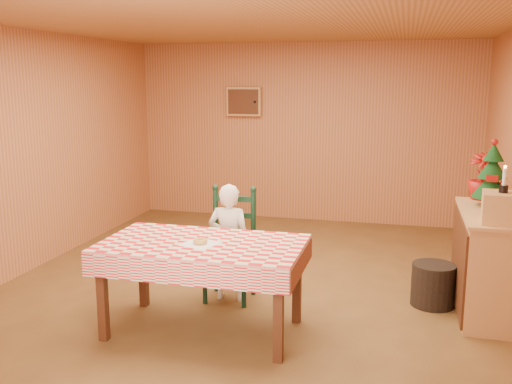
# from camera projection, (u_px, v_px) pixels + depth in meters

# --- Properties ---
(ground) EXTENTS (6.00, 6.00, 0.00)m
(ground) POSITION_uv_depth(u_px,v_px,m) (251.00, 287.00, 5.78)
(ground) COLOR brown
(ground) RESTS_ON ground
(cabin_walls) EXTENTS (5.10, 6.05, 2.65)m
(cabin_walls) POSITION_uv_depth(u_px,v_px,m) (264.00, 104.00, 5.93)
(cabin_walls) COLOR #BC7344
(cabin_walls) RESTS_ON ground
(dining_table) EXTENTS (1.66, 0.96, 0.77)m
(dining_table) POSITION_uv_depth(u_px,v_px,m) (203.00, 252.00, 4.66)
(dining_table) COLOR #4F2815
(dining_table) RESTS_ON ground
(ladder_chair) EXTENTS (0.44, 0.40, 1.08)m
(ladder_chair) POSITION_uv_depth(u_px,v_px,m) (231.00, 247.00, 5.44)
(ladder_chair) COLOR black
(ladder_chair) RESTS_ON ground
(seated_child) EXTENTS (0.41, 0.27, 1.12)m
(seated_child) POSITION_uv_depth(u_px,v_px,m) (229.00, 242.00, 5.38)
(seated_child) COLOR white
(seated_child) RESTS_ON ground
(napkin) EXTENTS (0.33, 0.33, 0.00)m
(napkin) POSITION_uv_depth(u_px,v_px,m) (200.00, 244.00, 4.59)
(napkin) COLOR white
(napkin) RESTS_ON dining_table
(donut) EXTENTS (0.15, 0.15, 0.04)m
(donut) POSITION_uv_depth(u_px,v_px,m) (200.00, 241.00, 4.59)
(donut) COLOR gold
(donut) RESTS_ON napkin
(shelf_unit) EXTENTS (0.54, 1.24, 0.93)m
(shelf_unit) POSITION_uv_depth(u_px,v_px,m) (488.00, 262.00, 5.10)
(shelf_unit) COLOR tan
(shelf_unit) RESTS_ON ground
(crate) EXTENTS (0.32, 0.32, 0.25)m
(crate) POSITION_uv_depth(u_px,v_px,m) (502.00, 208.00, 4.60)
(crate) COLOR tan
(crate) RESTS_ON shelf_unit
(christmas_tree) EXTENTS (0.34, 0.34, 0.62)m
(christmas_tree) POSITION_uv_depth(u_px,v_px,m) (492.00, 176.00, 5.19)
(christmas_tree) COLOR #4F2815
(christmas_tree) RESTS_ON shelf_unit
(flower_arrangement) EXTENTS (0.26, 0.26, 0.45)m
(flower_arrangement) POSITION_uv_depth(u_px,v_px,m) (482.00, 176.00, 5.49)
(flower_arrangement) COLOR #9A120E
(flower_arrangement) RESTS_ON shelf_unit
(candle_set) EXTENTS (0.07, 0.07, 0.22)m
(candle_set) POSITION_uv_depth(u_px,v_px,m) (504.00, 185.00, 4.56)
(candle_set) COLOR black
(candle_set) RESTS_ON crate
(storage_bin) EXTENTS (0.46, 0.46, 0.40)m
(storage_bin) POSITION_uv_depth(u_px,v_px,m) (433.00, 285.00, 5.29)
(storage_bin) COLOR black
(storage_bin) RESTS_ON ground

